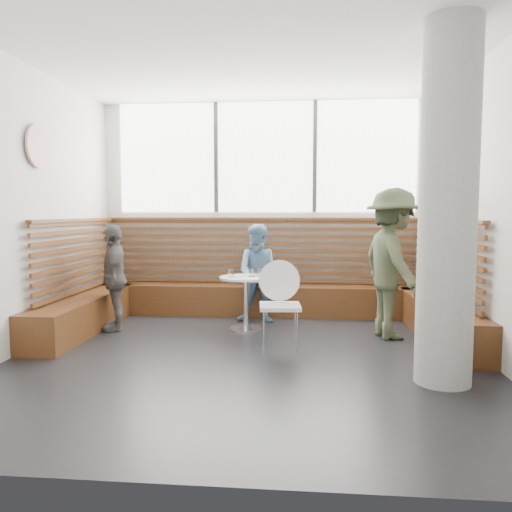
# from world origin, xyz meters

# --- Properties ---
(room) EXTENTS (5.00, 5.00, 3.20)m
(room) POSITION_xyz_m (0.00, 0.00, 1.60)
(room) COLOR silver
(room) RESTS_ON ground
(booth) EXTENTS (5.00, 2.50, 1.44)m
(booth) POSITION_xyz_m (0.00, 1.77, 0.41)
(booth) COLOR #462611
(booth) RESTS_ON ground
(concrete_column) EXTENTS (0.50, 0.50, 3.20)m
(concrete_column) POSITION_xyz_m (1.85, -0.60, 1.60)
(concrete_column) COLOR gray
(concrete_column) RESTS_ON ground
(wall_art) EXTENTS (0.03, 0.50, 0.50)m
(wall_art) POSITION_xyz_m (-2.46, 0.40, 2.30)
(wall_art) COLOR white
(wall_art) RESTS_ON room
(cafe_table) EXTENTS (0.68, 0.68, 0.70)m
(cafe_table) POSITION_xyz_m (-0.16, 1.28, 0.50)
(cafe_table) COLOR silver
(cafe_table) RESTS_ON ground
(cafe_chair) EXTENTS (0.48, 0.46, 0.99)m
(cafe_chair) POSITION_xyz_m (0.33, 0.46, 0.58)
(cafe_chair) COLOR white
(cafe_chair) RESTS_ON ground
(adult_man) EXTENTS (0.96, 1.32, 1.84)m
(adult_man) POSITION_xyz_m (1.67, 1.04, 0.92)
(adult_man) COLOR #3E472F
(adult_man) RESTS_ON ground
(child_back) EXTENTS (0.70, 0.56, 1.38)m
(child_back) POSITION_xyz_m (-0.01, 1.74, 0.69)
(child_back) COLOR #638AAC
(child_back) RESTS_ON ground
(child_left) EXTENTS (0.58, 0.87, 1.38)m
(child_left) POSITION_xyz_m (-1.87, 1.11, 0.69)
(child_left) COLOR #534F4B
(child_left) RESTS_ON ground
(plate_near) EXTENTS (0.20, 0.20, 0.01)m
(plate_near) POSITION_xyz_m (-0.24, 1.34, 0.71)
(plate_near) COLOR white
(plate_near) RESTS_ON cafe_table
(plate_far) EXTENTS (0.20, 0.20, 0.01)m
(plate_far) POSITION_xyz_m (-0.11, 1.40, 0.71)
(plate_far) COLOR white
(plate_far) RESTS_ON cafe_table
(glass_left) EXTENTS (0.07, 0.07, 0.11)m
(glass_left) POSITION_xyz_m (-0.34, 1.22, 0.76)
(glass_left) COLOR white
(glass_left) RESTS_ON cafe_table
(glass_mid) EXTENTS (0.07, 0.07, 0.11)m
(glass_mid) POSITION_xyz_m (-0.08, 1.27, 0.76)
(glass_mid) COLOR white
(glass_mid) RESTS_ON cafe_table
(glass_right) EXTENTS (0.07, 0.07, 0.11)m
(glass_right) POSITION_xyz_m (0.01, 1.34, 0.76)
(glass_right) COLOR white
(glass_right) RESTS_ON cafe_table
(menu_card) EXTENTS (0.25, 0.22, 0.00)m
(menu_card) POSITION_xyz_m (-0.08, 1.10, 0.70)
(menu_card) COLOR #A5C64C
(menu_card) RESTS_ON cafe_table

